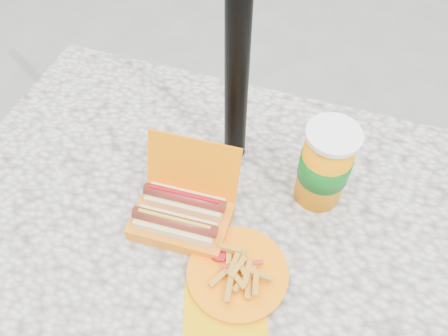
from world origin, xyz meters
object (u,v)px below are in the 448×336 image
(umbrella_pole, at_px, (238,27))
(fries_plate, at_px, (236,276))
(hotdog_box, at_px, (182,214))
(soda_cup, at_px, (325,166))

(umbrella_pole, distance_m, fries_plate, 0.47)
(umbrella_pole, bearing_deg, fries_plate, -71.67)
(hotdog_box, xyz_separation_m, fries_plate, (0.15, -0.08, -0.03))
(fries_plate, height_order, soda_cup, soda_cup)
(umbrella_pole, relative_size, fries_plate, 7.52)
(hotdog_box, relative_size, fries_plate, 0.72)
(fries_plate, distance_m, soda_cup, 0.29)
(umbrella_pole, height_order, soda_cup, umbrella_pole)
(hotdog_box, height_order, soda_cup, soda_cup)
(fries_plate, relative_size, soda_cup, 1.42)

